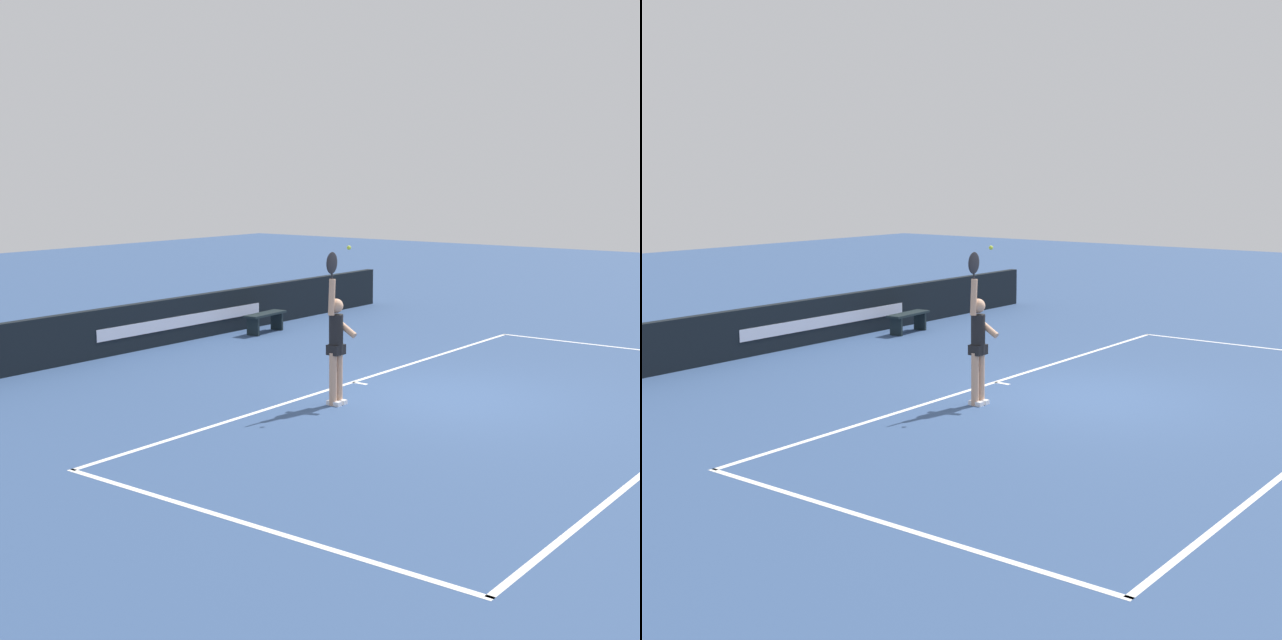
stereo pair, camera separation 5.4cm
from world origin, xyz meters
The scene contains 6 objects.
ground_plane centered at (0.00, 0.00, 0.00)m, with size 60.00×60.00×0.00m, color #324C79.
court_lines centered at (0.00, -0.95, 0.00)m, with size 12.15×5.75×0.00m.
back_wall centered at (0.00, 7.13, 0.49)m, with size 16.73×0.20×0.97m.
tennis_player centered at (-1.44, 1.18, 1.01)m, with size 0.43×0.49×2.44m.
tennis_ball centered at (-1.41, 0.96, 2.50)m, with size 0.07×0.07×0.07m.
courtside_bench_near centered at (2.92, 6.37, 0.34)m, with size 1.25×0.46×0.46m.
Camera 2 is at (-12.73, -7.11, 3.61)m, focal length 50.99 mm.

